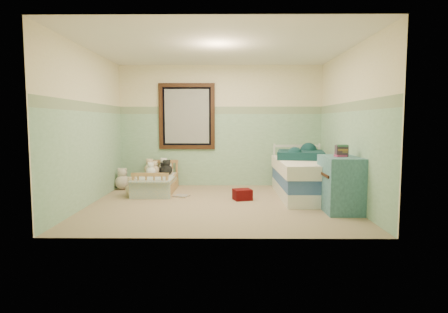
{
  "coord_description": "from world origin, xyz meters",
  "views": [
    {
      "loc": [
        0.14,
        -5.94,
        1.33
      ],
      "look_at": [
        0.08,
        0.35,
        0.75
      ],
      "focal_mm": 29.7,
      "sensor_mm": 36.0,
      "label": 1
    }
  ],
  "objects_px": {
    "plush_floor_cream": "(122,182)",
    "red_pillow": "(242,194)",
    "twin_bed_frame": "(306,191)",
    "plush_floor_tan": "(132,190)",
    "dresser": "(340,184)",
    "floor_book": "(181,196)",
    "toddler_bed_frame": "(157,187)"
  },
  "relations": [
    {
      "from": "twin_bed_frame",
      "to": "red_pillow",
      "type": "relative_size",
      "value": 6.62
    },
    {
      "from": "dresser",
      "to": "floor_book",
      "type": "relative_size",
      "value": 3.13
    },
    {
      "from": "plush_floor_tan",
      "to": "red_pillow",
      "type": "relative_size",
      "value": 0.82
    },
    {
      "from": "twin_bed_frame",
      "to": "red_pillow",
      "type": "height_order",
      "value": "twin_bed_frame"
    },
    {
      "from": "red_pillow",
      "to": "floor_book",
      "type": "bearing_deg",
      "value": 166.21
    },
    {
      "from": "plush_floor_cream",
      "to": "twin_bed_frame",
      "type": "distance_m",
      "value": 3.56
    },
    {
      "from": "plush_floor_cream",
      "to": "dresser",
      "type": "height_order",
      "value": "dresser"
    },
    {
      "from": "toddler_bed_frame",
      "to": "red_pillow",
      "type": "distance_m",
      "value": 1.76
    },
    {
      "from": "toddler_bed_frame",
      "to": "plush_floor_cream",
      "type": "xyz_separation_m",
      "value": [
        -0.73,
        0.25,
        0.06
      ]
    },
    {
      "from": "plush_floor_tan",
      "to": "twin_bed_frame",
      "type": "height_order",
      "value": "plush_floor_tan"
    },
    {
      "from": "toddler_bed_frame",
      "to": "dresser",
      "type": "distance_m",
      "value": 3.41
    },
    {
      "from": "twin_bed_frame",
      "to": "floor_book",
      "type": "distance_m",
      "value": 2.24
    },
    {
      "from": "toddler_bed_frame",
      "to": "plush_floor_cream",
      "type": "bearing_deg",
      "value": 161.2
    },
    {
      "from": "plush_floor_cream",
      "to": "plush_floor_tan",
      "type": "relative_size",
      "value": 1.19
    },
    {
      "from": "plush_floor_tan",
      "to": "dresser",
      "type": "bearing_deg",
      "value": -17.26
    },
    {
      "from": "plush_floor_tan",
      "to": "red_pillow",
      "type": "bearing_deg",
      "value": -7.85
    },
    {
      "from": "twin_bed_frame",
      "to": "red_pillow",
      "type": "xyz_separation_m",
      "value": [
        -1.15,
        -0.27,
        -0.02
      ]
    },
    {
      "from": "floor_book",
      "to": "twin_bed_frame",
      "type": "bearing_deg",
      "value": 20.42
    },
    {
      "from": "twin_bed_frame",
      "to": "red_pillow",
      "type": "distance_m",
      "value": 1.18
    },
    {
      "from": "plush_floor_tan",
      "to": "red_pillow",
      "type": "xyz_separation_m",
      "value": [
        1.97,
        -0.27,
        -0.03
      ]
    },
    {
      "from": "toddler_bed_frame",
      "to": "plush_floor_tan",
      "type": "xyz_separation_m",
      "value": [
        -0.36,
        -0.45,
        0.04
      ]
    },
    {
      "from": "toddler_bed_frame",
      "to": "plush_floor_tan",
      "type": "bearing_deg",
      "value": -128.38
    },
    {
      "from": "plush_floor_tan",
      "to": "dresser",
      "type": "xyz_separation_m",
      "value": [
        3.4,
        -1.06,
        0.29
      ]
    },
    {
      "from": "plush_floor_cream",
      "to": "plush_floor_tan",
      "type": "distance_m",
      "value": 0.8
    },
    {
      "from": "twin_bed_frame",
      "to": "toddler_bed_frame",
      "type": "bearing_deg",
      "value": 170.65
    },
    {
      "from": "red_pillow",
      "to": "floor_book",
      "type": "height_order",
      "value": "red_pillow"
    },
    {
      "from": "plush_floor_tan",
      "to": "dresser",
      "type": "height_order",
      "value": "dresser"
    },
    {
      "from": "plush_floor_cream",
      "to": "red_pillow",
      "type": "bearing_deg",
      "value": -22.59
    },
    {
      "from": "red_pillow",
      "to": "floor_book",
      "type": "relative_size",
      "value": 1.12
    },
    {
      "from": "toddler_bed_frame",
      "to": "floor_book",
      "type": "relative_size",
      "value": 4.99
    },
    {
      "from": "toddler_bed_frame",
      "to": "red_pillow",
      "type": "height_order",
      "value": "red_pillow"
    },
    {
      "from": "plush_floor_tan",
      "to": "floor_book",
      "type": "distance_m",
      "value": 0.89
    }
  ]
}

